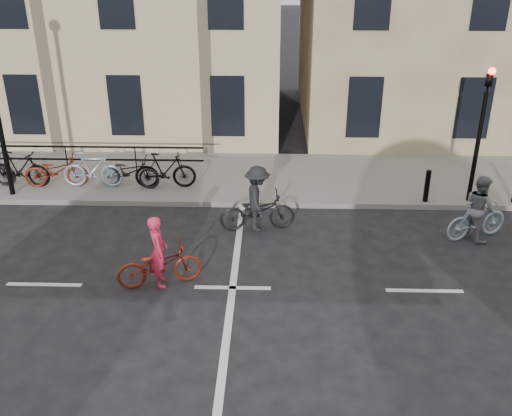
{
  "coord_description": "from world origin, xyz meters",
  "views": [
    {
      "loc": [
        0.79,
        -10.1,
        6.57
      ],
      "look_at": [
        0.44,
        1.63,
        1.1
      ],
      "focal_mm": 40.0,
      "sensor_mm": 36.0,
      "label": 1
    }
  ],
  "objects_px": {
    "traffic_light": "(482,119)",
    "cyclist_dark": "(257,205)",
    "cyclist_pink": "(159,262)",
    "cyclist_grey": "(478,214)"
  },
  "relations": [
    {
      "from": "cyclist_grey",
      "to": "cyclist_dark",
      "type": "xyz_separation_m",
      "value": [
        -5.33,
        0.32,
        0.0
      ]
    },
    {
      "from": "cyclist_grey",
      "to": "cyclist_pink",
      "type": "bearing_deg",
      "value": 86.54
    },
    {
      "from": "traffic_light",
      "to": "cyclist_pink",
      "type": "bearing_deg",
      "value": -151.31
    },
    {
      "from": "cyclist_dark",
      "to": "traffic_light",
      "type": "bearing_deg",
      "value": -83.18
    },
    {
      "from": "traffic_light",
      "to": "cyclist_dark",
      "type": "bearing_deg",
      "value": -164.41
    },
    {
      "from": "cyclist_grey",
      "to": "cyclist_dark",
      "type": "height_order",
      "value": "cyclist_dark"
    },
    {
      "from": "cyclist_pink",
      "to": "cyclist_dark",
      "type": "distance_m",
      "value": 3.28
    },
    {
      "from": "cyclist_pink",
      "to": "cyclist_grey",
      "type": "bearing_deg",
      "value": -90.15
    },
    {
      "from": "cyclist_pink",
      "to": "cyclist_grey",
      "type": "height_order",
      "value": "cyclist_grey"
    },
    {
      "from": "traffic_light",
      "to": "cyclist_pink",
      "type": "relative_size",
      "value": 2.08
    }
  ]
}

